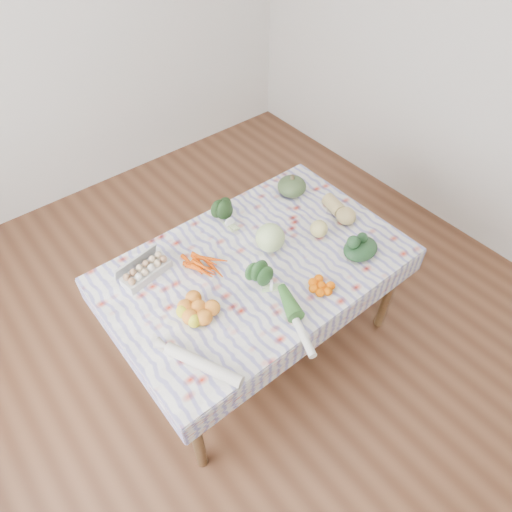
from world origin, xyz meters
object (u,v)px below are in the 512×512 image
grapefruit (319,229)px  egg_carton (146,271)px  kabocha_squash (292,186)px  cabbage (270,238)px  butternut_squash (340,209)px  dining_table (256,273)px

grapefruit → egg_carton: bearing=159.2°
kabocha_squash → cabbage: 0.51m
cabbage → grapefruit: cabbage is taller
egg_carton → cabbage: size_ratio=1.67×
butternut_squash → grapefruit: size_ratio=2.38×
egg_carton → grapefruit: 1.01m
cabbage → grapefruit: size_ratio=1.60×
egg_carton → butternut_squash: butternut_squash is taller
egg_carton → cabbage: 0.70m
dining_table → cabbage: 0.22m
dining_table → egg_carton: 0.61m
dining_table → butternut_squash: butternut_squash is taller
kabocha_squash → butternut_squash: (0.08, -0.34, -0.00)m
dining_table → butternut_squash: size_ratio=6.45×
cabbage → egg_carton: bearing=158.3°
egg_carton → grapefruit: (0.94, -0.36, 0.02)m
egg_carton → butternut_squash: 1.20m
egg_carton → cabbage: bearing=-30.8°
egg_carton → kabocha_squash: size_ratio=1.50×
butternut_squash → cabbage: bearing=-175.3°
cabbage → grapefruit: (0.29, -0.10, -0.03)m
kabocha_squash → cabbage: size_ratio=1.11×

